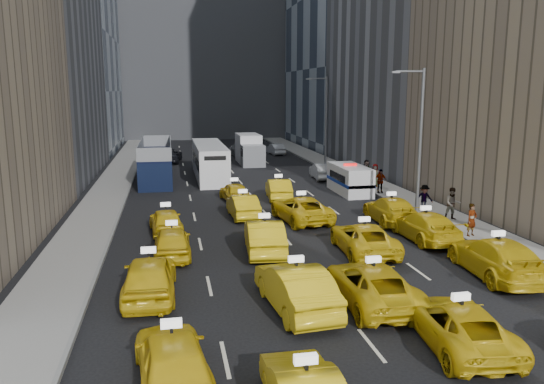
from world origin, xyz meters
The scene contains 39 objects.
ground centered at (0.00, 0.00, 0.00)m, with size 160.00×160.00×0.00m, color black.
sidewalk_west centered at (-10.50, 25.00, 0.07)m, with size 3.00×90.00×0.15m, color gray.
sidewalk_east centered at (10.50, 25.00, 0.07)m, with size 3.00×90.00×0.15m, color gray.
curb_west centered at (-9.05, 25.00, 0.09)m, with size 0.15×90.00×0.18m, color slate.
curb_east centered at (9.05, 25.00, 0.09)m, with size 0.15×90.00×0.18m, color slate.
building_backdrop centered at (0.00, 72.00, 20.00)m, with size 30.00×12.00×40.00m, color slate.
streetlight_near centered at (9.18, 12.00, 4.92)m, with size 2.15×0.22×9.00m.
streetlight_far centered at (9.18, 32.00, 4.92)m, with size 2.15×0.22×9.00m.
taxi_0 centered at (-5.99, -5.16, 0.77)m, with size 1.83×4.55×1.55m, color gold.
taxi_2 centered at (2.60, -4.50, 0.68)m, with size 2.25×4.88×1.36m, color gold.
taxi_4 centered at (-6.77, 1.24, 0.82)m, with size 1.93×4.80×1.64m, color gold.
taxi_5 centered at (-1.65, -0.91, 0.83)m, with size 1.75×5.03×1.66m, color gold.
taxi_6 centered at (1.23, -0.92, 0.73)m, with size 2.43×5.27×1.46m, color gold.
taxi_7 centered at (7.43, 0.86, 0.81)m, with size 2.28×5.62×1.63m, color gold.
taxi_8 centered at (-5.89, 6.09, 0.72)m, with size 1.69×4.20×1.43m, color gold.
taxi_9 centered at (-1.55, 5.93, 0.81)m, with size 1.71×4.89×1.61m, color gold.
taxi_10 centered at (3.15, 5.06, 0.71)m, with size 2.37×5.13×1.43m, color gold.
taxi_11 centered at (7.05, 6.49, 0.75)m, with size 2.10×5.15×1.50m, color gold.
taxi_12 centered at (-6.18, 10.42, 0.70)m, with size 1.64×4.09×1.39m, color gold.
taxi_13 centered at (-1.55, 13.31, 0.71)m, with size 1.50×4.31×1.42m, color gold.
taxi_14 centered at (1.71, 11.66, 0.75)m, with size 2.48×5.39×1.50m, color gold.
taxi_15 centered at (6.85, 10.36, 0.76)m, with size 2.12×5.22×1.51m, color gold.
taxi_16 centered at (-1.47, 18.31, 0.66)m, with size 1.56×3.87×1.32m, color gold.
taxi_17 centered at (1.73, 18.35, 0.73)m, with size 1.55×4.45×1.47m, color gold.
nypd_van centered at (7.50, 19.53, 1.02)m, with size 2.71×5.49×2.26m.
double_decker centered at (-7.02, 28.38, 1.67)m, with size 4.12×11.81×3.37m.
city_bus centered at (-2.39, 28.69, 1.50)m, with size 3.42×11.90×3.03m.
box_truck centered at (2.52, 37.32, 1.51)m, with size 3.01×6.92×3.07m.
misc_car_0 centered at (7.23, 26.12, 0.70)m, with size 1.47×4.22×1.39m, color #A8ABAF.
misc_car_1 centered at (-5.95, 39.98, 0.76)m, with size 2.51×5.44×1.51m, color black.
misc_car_2 centered at (2.50, 44.05, 0.81)m, with size 2.27×5.58×1.62m, color gray.
misc_car_3 centered at (-1.45, 42.10, 0.75)m, with size 1.78×4.42×1.51m, color black.
misc_car_4 centered at (6.84, 44.69, 0.67)m, with size 1.41×4.05×1.34m, color #B3B5BB.
pedestrian_0 centered at (9.58, 6.28, 1.01)m, with size 0.63×0.41×1.73m, color gray.
pedestrian_1 centered at (10.45, 9.75, 1.11)m, with size 0.93×0.51×1.92m, color gray.
pedestrian_2 centered at (9.89, 12.19, 0.99)m, with size 1.08×0.45×1.68m, color gray.
pedestrian_3 centered at (9.47, 18.40, 1.05)m, with size 1.05×0.48×1.80m, color gray.
pedestrian_4 centered at (10.17, 21.16, 1.04)m, with size 0.87×0.47×1.78m, color gray.
pedestrian_5 centered at (10.38, 23.58, 1.05)m, with size 1.67×0.48×1.80m, color gray.
Camera 1 is at (-5.88, -18.21, 7.70)m, focal length 35.00 mm.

